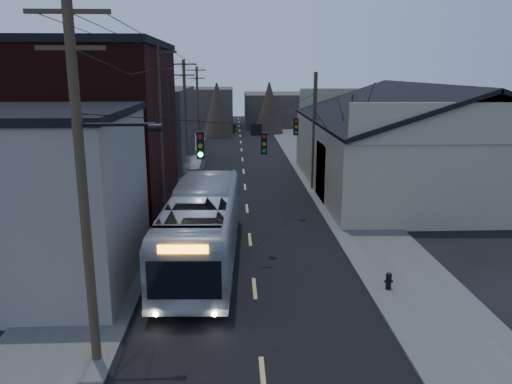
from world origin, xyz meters
TOP-DOWN VIEW (x-y plane):
  - road_surface at (0.00, 30.00)m, footprint 9.00×110.00m
  - sidewalk_left at (-6.50, 30.00)m, footprint 4.00×110.00m
  - sidewalk_right at (6.50, 30.00)m, footprint 4.00×110.00m
  - building_clapboard at (-9.00, 9.00)m, footprint 8.00×8.00m
  - building_brick at (-10.00, 20.00)m, footprint 10.00×12.00m
  - building_left_far at (-9.50, 36.00)m, footprint 9.00×14.00m
  - warehouse at (13.00, 25.00)m, footprint 16.16×20.60m
  - building_far_left at (-6.00, 65.00)m, footprint 10.00×12.00m
  - building_far_right at (7.00, 70.00)m, footprint 12.00×14.00m
  - bare_tree at (6.50, 20.00)m, footprint 0.40×0.40m
  - utility_lines at (-3.11, 24.14)m, footprint 11.24×45.28m
  - bus at (-2.26, 11.01)m, footprint 3.38×12.55m
  - parked_car at (-4.30, 31.72)m, footprint 1.72×4.35m
  - fire_hydrant at (5.34, 7.48)m, footprint 0.32×0.24m

SIDE VIEW (x-z plane):
  - road_surface at x=0.00m, z-range 0.00..0.02m
  - sidewalk_left at x=-6.50m, z-range 0.00..0.12m
  - sidewalk_right at x=6.50m, z-range 0.00..0.12m
  - fire_hydrant at x=5.34m, z-range 0.14..0.84m
  - parked_car at x=-4.30m, z-range 0.00..1.41m
  - bus at x=-2.26m, z-range 0.00..3.47m
  - building_far_right at x=7.00m, z-range 0.00..5.00m
  - warehouse at x=13.00m, z-range -1.17..6.56m
  - building_far_left at x=-6.00m, z-range 0.00..6.00m
  - building_clapboard at x=-9.00m, z-range 0.00..7.00m
  - building_left_far at x=-9.50m, z-range 0.00..7.00m
  - bare_tree at x=6.50m, z-range 0.00..7.20m
  - utility_lines at x=-3.11m, z-range -0.30..10.20m
  - building_brick at x=-10.00m, z-range 0.00..10.00m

